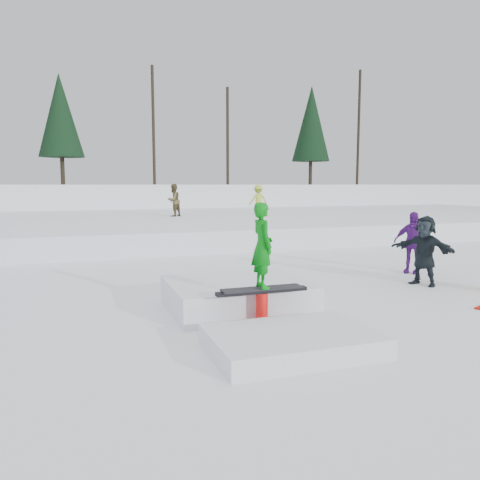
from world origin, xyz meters
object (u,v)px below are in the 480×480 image
object	(u,v)px
walker_olive	(174,200)
spectator_dark	(424,251)
walker_ygreen	(258,200)
spectator_purple	(412,243)
jib_rail_feature	(250,302)

from	to	relation	value
walker_olive	spectator_dark	world-z (taller)	walker_olive
walker_ygreen	spectator_purple	distance (m)	13.08
walker_olive	jib_rail_feature	distance (m)	15.91
walker_olive	spectator_dark	xyz separation A→B (m)	(3.18, -14.47, -0.78)
walker_olive	spectator_purple	world-z (taller)	walker_olive
walker_ygreen	spectator_dark	xyz separation A→B (m)	(-1.39, -14.39, -0.76)
walker_ygreen	spectator_dark	distance (m)	14.48
walker_olive	jib_rail_feature	world-z (taller)	walker_olive
walker_ygreen	jib_rail_feature	xyz separation A→B (m)	(-6.32, -15.68, -1.29)
spectator_purple	spectator_dark	world-z (taller)	spectator_purple
spectator_purple	walker_ygreen	bearing A→B (deg)	139.55
walker_olive	spectator_purple	size ratio (longest dim) A/B	0.98
spectator_dark	jib_rail_feature	distance (m)	5.12
spectator_purple	jib_rail_feature	world-z (taller)	jib_rail_feature
spectator_dark	walker_olive	bearing A→B (deg)	168.90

